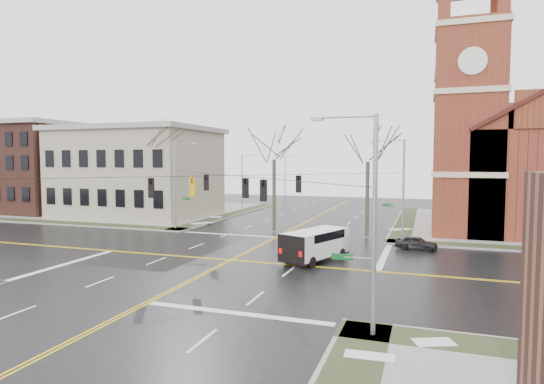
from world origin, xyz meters
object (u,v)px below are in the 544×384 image
(church, at_px, (541,150))
(signal_pole_nw, at_px, (176,183))
(signal_pole_se, at_px, (370,218))
(streetlight_north_b, at_px, (286,176))
(cargo_van, at_px, (317,243))
(parked_car_a, at_px, (416,243))
(streetlight_north_a, at_px, (243,181))
(tree_nw_far, at_px, (163,144))
(tree_ne, at_px, (368,157))
(signal_pole_ne, at_px, (401,187))
(tree_nw_near, at_px, (274,155))

(church, relative_size, signal_pole_nw, 3.06)
(signal_pole_se, xyz_separation_m, streetlight_north_b, (-21.97, 59.50, -0.48))
(streetlight_north_b, height_order, cargo_van, streetlight_north_b)
(signal_pole_se, relative_size, parked_car_a, 2.70)
(streetlight_north_a, distance_m, tree_nw_far, 15.58)
(parked_car_a, relative_size, tree_ne, 0.32)
(signal_pole_ne, relative_size, tree_ne, 0.86)
(church, distance_m, tree_ne, 20.31)
(cargo_van, height_order, parked_car_a, cargo_van)
(cargo_van, xyz_separation_m, tree_nw_far, (-20.10, 11.58, 7.76))
(signal_pole_nw, distance_m, streetlight_north_b, 36.51)
(church, xyz_separation_m, parked_car_a, (-12.02, -16.29, -7.87))
(signal_pole_ne, xyz_separation_m, parked_car_a, (1.42, -3.01, -4.38))
(signal_pole_ne, distance_m, streetlight_north_a, 27.48)
(cargo_van, xyz_separation_m, tree_ne, (2.17, 11.15, 6.30))
(streetlight_north_b, height_order, tree_nw_far, tree_nw_far)
(church, height_order, tree_nw_near, church)
(signal_pole_se, relative_size, streetlight_north_a, 1.12)
(streetlight_north_b, relative_size, tree_nw_near, 0.74)
(streetlight_north_a, bearing_deg, parked_car_a, -39.83)
(signal_pole_se, height_order, streetlight_north_b, signal_pole_se)
(parked_car_a, bearing_deg, tree_nw_far, 88.51)
(streetlight_north_b, relative_size, tree_ne, 0.76)
(streetlight_north_a, xyz_separation_m, tree_nw_far, (-3.45, -14.48, 4.61))
(signal_pole_ne, height_order, tree_nw_far, tree_nw_far)
(signal_pole_nw, bearing_deg, church, 20.21)
(signal_pole_ne, distance_m, cargo_van, 11.53)
(tree_nw_far, bearing_deg, tree_ne, -1.09)
(signal_pole_se, distance_m, cargo_van, 14.91)
(signal_pole_nw, xyz_separation_m, tree_ne, (19.49, 1.60, 2.67))
(streetlight_north_a, xyz_separation_m, cargo_van, (16.65, -26.06, -3.15))
(streetlight_north_b, bearing_deg, church, -33.25)
(church, xyz_separation_m, signal_pole_se, (-13.44, -36.28, -3.48))
(signal_pole_nw, distance_m, tree_ne, 19.74)
(tree_ne, bearing_deg, cargo_van, -101.03)
(cargo_van, relative_size, tree_nw_near, 0.58)
(signal_pole_nw, bearing_deg, tree_nw_near, 11.23)
(signal_pole_se, bearing_deg, signal_pole_nw, 134.55)
(streetlight_north_b, bearing_deg, cargo_van, -70.12)
(signal_pole_ne, bearing_deg, signal_pole_se, -90.00)
(cargo_van, xyz_separation_m, tree_nw_near, (-7.22, 11.56, 6.56))
(tree_nw_near, bearing_deg, streetlight_north_b, 105.29)
(signal_pole_se, distance_m, tree_ne, 24.94)
(signal_pole_ne, xyz_separation_m, tree_nw_far, (-25.42, 2.02, 4.13))
(tree_nw_far, distance_m, tree_ne, 22.33)
(cargo_van, distance_m, tree_ne, 13.00)
(church, height_order, signal_pole_nw, church)
(signal_pole_ne, bearing_deg, signal_pole_nw, 180.00)
(streetlight_north_a, height_order, tree_ne, tree_ne)
(signal_pole_nw, relative_size, tree_nw_far, 0.72)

